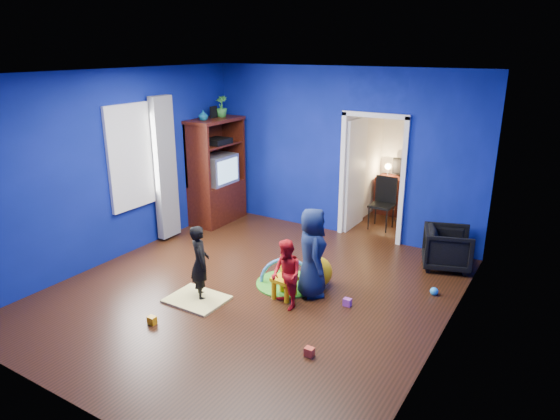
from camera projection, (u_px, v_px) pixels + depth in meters
The scene contains 32 objects.
floor at pixel (252, 291), 6.85m from camera, with size 5.00×5.50×0.01m, color black.
ceiling at pixel (247, 73), 5.94m from camera, with size 5.00×5.50×0.01m, color white.
wall_back at pixel (341, 153), 8.62m from camera, with size 5.00×0.02×2.90m, color navy.
wall_front at pixel (62, 267), 4.17m from camera, with size 5.00×0.02×2.90m, color navy.
wall_left at pixel (116, 167), 7.64m from camera, with size 0.02×5.50×2.90m, color navy.
wall_right at pixel (448, 225), 5.15m from camera, with size 0.02×5.50×2.90m, color navy.
alcove at pixel (391, 159), 9.09m from camera, with size 1.00×1.75×2.50m, color silver, non-canonical shape.
armchair at pixel (447, 248), 7.50m from camera, with size 0.67×0.69×0.63m, color black.
child_black at pixel (200, 262), 6.53m from camera, with size 0.37×0.24×1.02m, color black.
child_navy at pixel (312, 252), 6.59m from camera, with size 0.60×0.39×1.22m, color #0E1334.
toddler_red at pixel (286, 275), 6.31m from camera, with size 0.44×0.35×0.91m, color #AE1221.
vase at pixel (203, 115), 8.75m from camera, with size 0.17×0.17×0.18m, color #0C5E66.
potted_plant at pixel (221, 106), 9.13m from camera, with size 0.22×0.22×0.38m, color #318732.
tv_armoire at pixel (216, 171), 9.32m from camera, with size 0.58×1.14×1.96m, color #41100A.
crt_tv at pixel (218, 169), 9.29m from camera, with size 0.46×0.70×0.54m, color silver.
yellow_blanket at pixel (197, 299), 6.61m from camera, with size 0.75×0.60×0.03m, color #F2E07A.
hopper_ball at pixel (317, 272), 6.94m from camera, with size 0.43×0.43×0.43m, color yellow.
kid_chair at pixel (284, 280), 6.61m from camera, with size 0.28×0.28×0.50m, color yellow.
play_mat at pixel (287, 283), 7.05m from camera, with size 0.87×0.87×0.02m, color #4AA625.
toy_arch at pixel (287, 283), 7.05m from camera, with size 0.78×0.78×0.05m, color #3F8CD8.
window_left at pixel (133, 156), 7.88m from camera, with size 0.03×0.95×1.55m, color white.
curtain at pixel (165, 169), 8.37m from camera, with size 0.14×0.42×2.40m, color slate.
doorway at pixel (372, 180), 8.45m from camera, with size 1.16×0.10×2.10m, color white.
study_desk at pixel (399, 196), 9.88m from camera, with size 0.88×0.44×0.75m, color #3D140A.
desk_monitor at pixel (403, 167), 9.79m from camera, with size 0.40×0.05×0.32m, color black.
desk_lamp at pixel (388, 167), 9.89m from camera, with size 0.14×0.14×0.14m, color #FFD88C.
folding_chair at pixel (382, 205), 9.08m from camera, with size 0.40×0.40×0.92m, color black.
book_shelf at pixel (407, 112), 9.45m from camera, with size 0.88×0.24×0.04m, color white.
toy_0 at pixel (309, 352), 5.41m from camera, with size 0.10×0.08×0.10m, color #E94426.
toy_1 at pixel (434, 291), 6.75m from camera, with size 0.11×0.11×0.11m, color #299CEA.
toy_2 at pixel (152, 320), 6.04m from camera, with size 0.10×0.08×0.10m, color #FFA80D.
toy_3 at pixel (347, 302), 6.46m from camera, with size 0.10×0.08×0.10m, color #C64ABF.
Camera 1 is at (3.56, -5.04, 3.21)m, focal length 32.00 mm.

